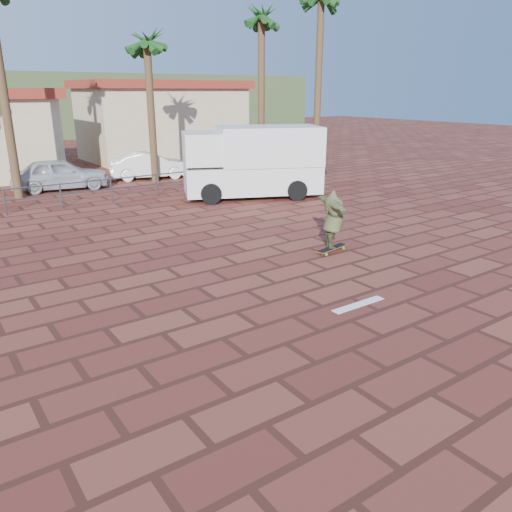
{
  "coord_description": "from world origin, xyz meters",
  "views": [
    {
      "loc": [
        -6.77,
        -8.0,
        4.38
      ],
      "look_at": [
        -0.58,
        0.82,
        0.8
      ],
      "focal_mm": 35.0,
      "sensor_mm": 36.0,
      "label": 1
    }
  ],
  "objects_px": {
    "longboard": "(332,248)",
    "car_silver": "(60,174)",
    "campervan": "(253,160)",
    "car_white": "(150,166)",
    "skateboarder": "(333,219)"
  },
  "relations": [
    {
      "from": "skateboarder",
      "to": "campervan",
      "type": "distance_m",
      "value": 8.14
    },
    {
      "from": "skateboarder",
      "to": "car_silver",
      "type": "relative_size",
      "value": 0.48
    },
    {
      "from": "longboard",
      "to": "campervan",
      "type": "distance_m",
      "value": 8.25
    },
    {
      "from": "campervan",
      "to": "car_white",
      "type": "xyz_separation_m",
      "value": [
        -1.72,
        6.94,
        -0.89
      ]
    },
    {
      "from": "campervan",
      "to": "car_silver",
      "type": "bearing_deg",
      "value": 158.5
    },
    {
      "from": "car_silver",
      "to": "campervan",
      "type": "bearing_deg",
      "value": -124.7
    },
    {
      "from": "campervan",
      "to": "car_white",
      "type": "height_order",
      "value": "campervan"
    },
    {
      "from": "car_silver",
      "to": "car_white",
      "type": "xyz_separation_m",
      "value": [
        4.66,
        0.5,
        -0.05
      ]
    },
    {
      "from": "longboard",
      "to": "car_silver",
      "type": "distance_m",
      "value": 14.64
    },
    {
      "from": "car_white",
      "to": "campervan",
      "type": "bearing_deg",
      "value": -150.57
    },
    {
      "from": "car_white",
      "to": "skateboarder",
      "type": "bearing_deg",
      "value": -167.9
    },
    {
      "from": "car_white",
      "to": "longboard",
      "type": "bearing_deg",
      "value": -167.9
    },
    {
      "from": "longboard",
      "to": "skateboarder",
      "type": "bearing_deg",
      "value": -100.45
    },
    {
      "from": "longboard",
      "to": "skateboarder",
      "type": "height_order",
      "value": "skateboarder"
    },
    {
      "from": "skateboarder",
      "to": "car_silver",
      "type": "xyz_separation_m",
      "value": [
        -3.78,
        14.13,
        -0.22
      ]
    }
  ]
}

